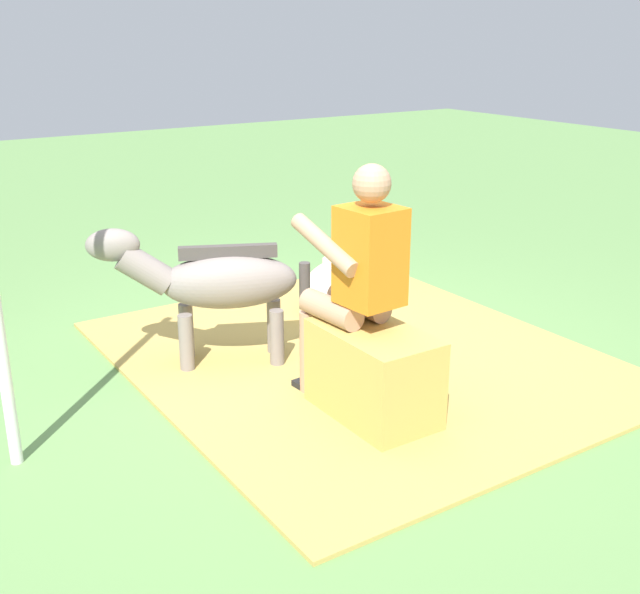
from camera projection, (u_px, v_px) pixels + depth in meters
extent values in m
plane|color=#608C4C|center=(310.00, 364.00, 5.01)|extent=(24.00, 24.00, 0.00)
cube|color=tan|center=(357.00, 357.00, 5.08)|extent=(3.18, 2.73, 0.02)
cube|color=tan|center=(373.00, 375.00, 4.23)|extent=(0.72, 0.43, 0.51)
cylinder|color=tan|center=(331.00, 310.00, 4.26)|extent=(0.41, 0.17, 0.14)
cylinder|color=tan|center=(309.00, 353.00, 4.51)|extent=(0.11, 0.11, 0.51)
cube|color=black|center=(309.00, 389.00, 4.59)|extent=(0.23, 0.12, 0.06)
cylinder|color=tan|center=(359.00, 302.00, 4.37)|extent=(0.41, 0.17, 0.14)
cylinder|color=tan|center=(336.00, 345.00, 4.63)|extent=(0.11, 0.11, 0.51)
cube|color=black|center=(336.00, 380.00, 4.70)|extent=(0.23, 0.12, 0.06)
cube|color=orange|center=(370.00, 256.00, 4.06)|extent=(0.32, 0.30, 0.52)
cylinder|color=tan|center=(325.00, 245.00, 4.08)|extent=(0.51, 0.13, 0.26)
cylinder|color=tan|center=(371.00, 235.00, 4.27)|extent=(0.51, 0.13, 0.26)
sphere|color=tan|center=(372.00, 183.00, 3.94)|extent=(0.20, 0.20, 0.20)
ellipsoid|color=slate|center=(229.00, 281.00, 4.83)|extent=(0.64, 0.90, 0.34)
cylinder|color=slate|center=(186.00, 344.00, 4.82)|extent=(0.09, 0.09, 0.38)
cylinder|color=slate|center=(187.00, 332.00, 5.01)|extent=(0.09, 0.09, 0.38)
cylinder|color=slate|center=(277.00, 339.00, 4.90)|extent=(0.09, 0.09, 0.38)
cylinder|color=slate|center=(274.00, 328.00, 5.08)|extent=(0.09, 0.09, 0.38)
cylinder|color=slate|center=(146.00, 269.00, 4.73)|extent=(0.32, 0.41, 0.33)
ellipsoid|color=slate|center=(113.00, 245.00, 4.65)|extent=(0.28, 0.36, 0.20)
cube|color=#433D3A|center=(228.00, 252.00, 4.77)|extent=(0.31, 0.57, 0.08)
cylinder|color=#433D3A|center=(305.00, 286.00, 4.91)|extent=(0.07, 0.07, 0.30)
ellipsoid|color=beige|center=(335.00, 284.00, 5.98)|extent=(0.80, 0.96, 0.36)
cube|color=beige|center=(362.00, 281.00, 6.48)|extent=(0.35, 0.36, 0.10)
cylinder|color=beige|center=(364.00, 258.00, 6.44)|extent=(0.30, 0.34, 0.30)
ellipsoid|color=beige|center=(372.00, 243.00, 6.57)|extent=(0.29, 0.34, 0.20)
cube|color=#F2EDC5|center=(340.00, 256.00, 5.98)|extent=(0.30, 0.42, 0.08)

